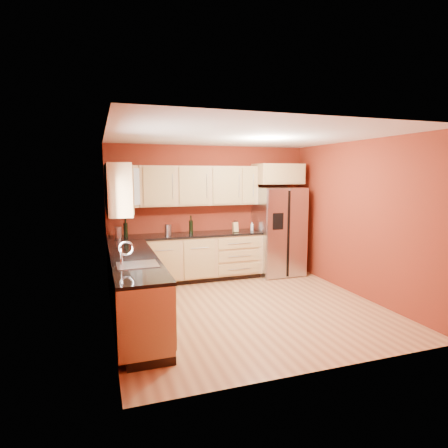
% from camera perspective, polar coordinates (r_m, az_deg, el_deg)
% --- Properties ---
extents(floor, '(4.00, 4.00, 0.00)m').
position_cam_1_polar(floor, '(5.94, 3.55, -12.53)').
color(floor, '#AA6B41').
rests_on(floor, ground).
extents(ceiling, '(4.00, 4.00, 0.00)m').
position_cam_1_polar(ceiling, '(5.61, 3.78, 13.28)').
color(ceiling, silver).
rests_on(ceiling, wall_back).
extents(wall_back, '(4.00, 0.04, 2.60)m').
position_cam_1_polar(wall_back, '(7.50, -2.19, 1.90)').
color(wall_back, maroon).
rests_on(wall_back, floor).
extents(wall_front, '(4.00, 0.04, 2.60)m').
position_cam_1_polar(wall_front, '(3.88, 15.04, -3.70)').
color(wall_front, maroon).
rests_on(wall_front, floor).
extents(wall_left, '(0.04, 4.00, 2.60)m').
position_cam_1_polar(wall_left, '(5.21, -17.12, -0.95)').
color(wall_left, maroon).
rests_on(wall_left, floor).
extents(wall_right, '(0.04, 4.00, 2.60)m').
position_cam_1_polar(wall_right, '(6.65, 19.79, 0.73)').
color(wall_right, maroon).
rests_on(wall_right, floor).
extents(base_cabinets_back, '(2.90, 0.60, 0.88)m').
position_cam_1_polar(base_cabinets_back, '(7.22, -5.67, -5.28)').
color(base_cabinets_back, tan).
rests_on(base_cabinets_back, floor).
extents(base_cabinets_left, '(0.60, 2.80, 0.88)m').
position_cam_1_polar(base_cabinets_left, '(5.42, -13.54, -9.84)').
color(base_cabinets_left, tan).
rests_on(base_cabinets_left, floor).
extents(countertop_back, '(2.90, 0.62, 0.04)m').
position_cam_1_polar(countertop_back, '(7.12, -5.70, -1.69)').
color(countertop_back, black).
rests_on(countertop_back, base_cabinets_back).
extents(countertop_left, '(0.62, 2.80, 0.04)m').
position_cam_1_polar(countertop_left, '(5.30, -13.59, -5.08)').
color(countertop_left, black).
rests_on(countertop_left, base_cabinets_left).
extents(upper_cabinets_back, '(2.30, 0.33, 0.75)m').
position_cam_1_polar(upper_cabinets_back, '(7.24, -3.74, 5.85)').
color(upper_cabinets_back, tan).
rests_on(upper_cabinets_back, wall_back).
extents(upper_cabinets_left, '(0.33, 1.35, 0.75)m').
position_cam_1_polar(upper_cabinets_left, '(5.89, -15.94, 5.18)').
color(upper_cabinets_left, tan).
rests_on(upper_cabinets_left, wall_left).
extents(corner_upper_cabinet, '(0.67, 0.67, 0.75)m').
position_cam_1_polar(corner_upper_cabinet, '(6.84, -14.98, 5.51)').
color(corner_upper_cabinet, tan).
rests_on(corner_upper_cabinet, wall_back).
extents(over_fridge_cabinet, '(0.92, 0.60, 0.40)m').
position_cam_1_polar(over_fridge_cabinet, '(7.69, 8.20, 7.56)').
color(over_fridge_cabinet, tan).
rests_on(over_fridge_cabinet, wall_back).
extents(refrigerator, '(0.90, 0.75, 1.78)m').
position_cam_1_polar(refrigerator, '(7.71, 8.29, -1.09)').
color(refrigerator, '#AAAAAE').
rests_on(refrigerator, floor).
extents(window, '(0.03, 0.90, 1.00)m').
position_cam_1_polar(window, '(4.68, -16.80, 1.23)').
color(window, white).
rests_on(window, wall_left).
extents(sink_faucet, '(0.50, 0.42, 0.30)m').
position_cam_1_polar(sink_faucet, '(4.78, -13.09, -4.36)').
color(sink_faucet, white).
rests_on(sink_faucet, countertop_left).
extents(canister_left, '(0.16, 0.16, 0.20)m').
position_cam_1_polar(canister_left, '(6.99, -8.53, -0.91)').
color(canister_left, '#AAAAAE').
rests_on(canister_left, countertop_back).
extents(canister_right, '(0.16, 0.16, 0.19)m').
position_cam_1_polar(canister_right, '(6.92, -15.83, -1.23)').
color(canister_right, '#AAAAAE').
rests_on(canister_right, countertop_back).
extents(wine_bottle_a, '(0.08, 0.08, 0.35)m').
position_cam_1_polar(wine_bottle_a, '(7.12, -5.06, -0.09)').
color(wine_bottle_a, black).
rests_on(wine_bottle_a, countertop_back).
extents(wine_bottle_b, '(0.10, 0.10, 0.35)m').
position_cam_1_polar(wine_bottle_b, '(6.98, -14.77, -0.48)').
color(wine_bottle_b, black).
rests_on(wine_bottle_b, countertop_back).
extents(knife_block, '(0.10, 0.09, 0.19)m').
position_cam_1_polar(knife_block, '(7.31, 1.74, -0.49)').
color(knife_block, tan).
rests_on(knife_block, countertop_back).
extents(soap_dispenser, '(0.07, 0.07, 0.17)m').
position_cam_1_polar(soap_dispenser, '(7.54, 4.28, -0.35)').
color(soap_dispenser, white).
rests_on(soap_dispenser, countertop_back).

